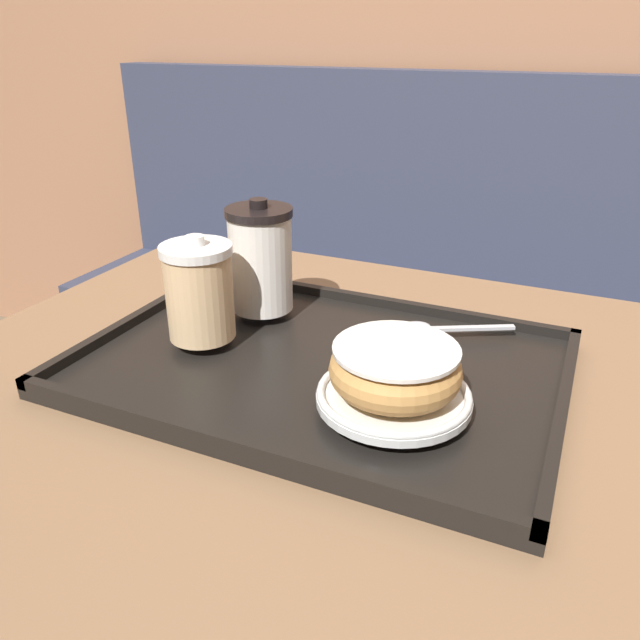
# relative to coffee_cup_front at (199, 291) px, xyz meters

# --- Properties ---
(booth_bench) EXTENTS (1.74, 0.44, 1.00)m
(booth_bench) POSITION_rel_coffee_cup_front_xyz_m (-0.04, 0.86, -0.50)
(booth_bench) COLOR #33384C
(booth_bench) RESTS_ON ground_plane
(cafe_table) EXTENTS (0.96, 0.78, 0.74)m
(cafe_table) POSITION_rel_coffee_cup_front_xyz_m (0.18, -0.01, -0.25)
(cafe_table) COLOR #846042
(cafe_table) RESTS_ON ground_plane
(serving_tray) EXTENTS (0.52, 0.37, 0.02)m
(serving_tray) POSITION_rel_coffee_cup_front_xyz_m (0.14, 0.02, -0.07)
(serving_tray) COLOR black
(serving_tray) RESTS_ON cafe_table
(coffee_cup_front) EXTENTS (0.08, 0.08, 0.12)m
(coffee_cup_front) POSITION_rel_coffee_cup_front_xyz_m (0.00, 0.00, 0.00)
(coffee_cup_front) COLOR #E0B784
(coffee_cup_front) RESTS_ON serving_tray
(coffee_cup_rear) EXTENTS (0.08, 0.08, 0.14)m
(coffee_cup_rear) POSITION_rel_coffee_cup_front_xyz_m (0.02, 0.10, 0.01)
(coffee_cup_rear) COLOR white
(coffee_cup_rear) RESTS_ON serving_tray
(plate_with_chocolate_donut) EXTENTS (0.15, 0.15, 0.01)m
(plate_with_chocolate_donut) POSITION_rel_coffee_cup_front_xyz_m (0.25, -0.05, -0.05)
(plate_with_chocolate_donut) COLOR white
(plate_with_chocolate_donut) RESTS_ON serving_tray
(donut_chocolate_glazed) EXTENTS (0.13, 0.13, 0.05)m
(donut_chocolate_glazed) POSITION_rel_coffee_cup_front_xyz_m (0.25, -0.05, -0.02)
(donut_chocolate_glazed) COLOR tan
(donut_chocolate_glazed) RESTS_ON plate_with_chocolate_donut
(spoon) EXTENTS (0.13, 0.08, 0.01)m
(spoon) POSITION_rel_coffee_cup_front_xyz_m (0.24, 0.12, -0.05)
(spoon) COLOR silver
(spoon) RESTS_ON serving_tray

